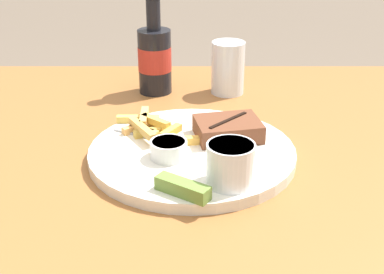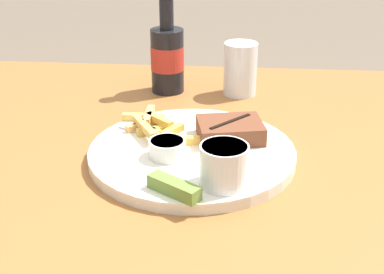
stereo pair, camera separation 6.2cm
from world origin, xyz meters
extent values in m
cube|color=#935B2D|center=(0.00, 0.00, 0.74)|extent=(1.15, 0.95, 0.04)
cylinder|color=silver|center=(0.00, 0.00, 0.76)|extent=(0.33, 0.33, 0.01)
cylinder|color=white|center=(0.00, 0.00, 0.77)|extent=(0.33, 0.33, 0.00)
cube|color=brown|center=(0.06, 0.04, 0.79)|extent=(0.12, 0.10, 0.03)
cube|color=black|center=(0.06, 0.04, 0.80)|extent=(0.07, 0.07, 0.00)
cube|color=gold|center=(-0.03, 0.03, 0.79)|extent=(0.04, 0.05, 0.01)
cube|color=#EFAA5A|center=(-0.09, 0.07, 0.78)|extent=(0.06, 0.05, 0.01)
cube|color=gold|center=(-0.08, 0.04, 0.79)|extent=(0.05, 0.08, 0.01)
cube|color=#F3B74B|center=(-0.02, 0.01, 0.78)|extent=(0.08, 0.02, 0.01)
cube|color=tan|center=(-0.08, 0.09, 0.79)|extent=(0.01, 0.07, 0.01)
cube|color=#F0BC5B|center=(-0.08, 0.05, 0.78)|extent=(0.05, 0.04, 0.01)
cube|color=gold|center=(-0.06, 0.07, 0.79)|extent=(0.05, 0.05, 0.01)
cube|color=gold|center=(-0.06, 0.05, 0.78)|extent=(0.07, 0.04, 0.01)
cube|color=#E0BA52|center=(-0.09, 0.10, 0.78)|extent=(0.08, 0.01, 0.01)
cube|color=gold|center=(-0.05, 0.06, 0.78)|extent=(0.05, 0.07, 0.01)
cylinder|color=white|center=(0.05, -0.11, 0.80)|extent=(0.07, 0.07, 0.06)
cylinder|color=beige|center=(0.05, -0.11, 0.83)|extent=(0.06, 0.06, 0.01)
cylinder|color=silver|center=(-0.04, -0.03, 0.79)|extent=(0.06, 0.06, 0.03)
cylinder|color=#C67A4C|center=(-0.04, -0.03, 0.80)|extent=(0.05, 0.05, 0.01)
cube|color=olive|center=(-0.01, -0.14, 0.78)|extent=(0.08, 0.06, 0.02)
cube|color=#B7B7BC|center=(-0.09, 0.05, 0.78)|extent=(0.09, 0.06, 0.00)
cube|color=#B7B7BC|center=(-0.03, 0.01, 0.78)|extent=(0.03, 0.02, 0.00)
cube|color=#B7B7BC|center=(-0.03, 0.01, 0.78)|extent=(0.03, 0.02, 0.00)
cube|color=#B7B7BC|center=(-0.02, 0.02, 0.78)|extent=(0.03, 0.02, 0.00)
cylinder|color=black|center=(-0.08, 0.30, 0.82)|extent=(0.07, 0.07, 0.13)
cylinder|color=#B22D23|center=(-0.08, 0.30, 0.83)|extent=(0.07, 0.07, 0.05)
cylinder|color=black|center=(-0.08, 0.30, 0.92)|extent=(0.03, 0.03, 0.06)
cylinder|color=silver|center=(0.07, 0.30, 0.81)|extent=(0.07, 0.07, 0.11)
camera|label=1|loc=(0.00, -0.76, 1.15)|focal=50.00mm
camera|label=2|loc=(0.06, -0.75, 1.15)|focal=50.00mm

